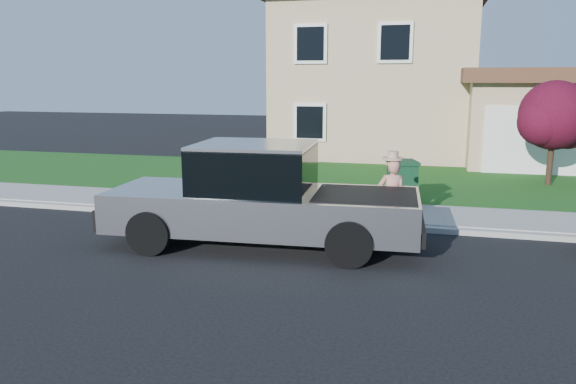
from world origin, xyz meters
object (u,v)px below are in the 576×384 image
Objects in this scene: woman at (391,196)px; trash_bin at (402,182)px; ornamental_tree at (555,119)px; pickup_truck at (261,199)px.

woman is 1.61× the size of trash_bin.
woman is 7.97m from ornamental_tree.
ornamental_tree is 2.80× the size of trash_bin.
woman is 0.57× the size of ornamental_tree.
pickup_truck reaches higher than trash_bin.
ornamental_tree is at bearing 46.30° from pickup_truck.
woman reaches higher than trash_bin.
ornamental_tree reaches higher than woman.
pickup_truck is at bearing 12.40° from woman.
woman is at bearing -123.49° from ornamental_tree.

